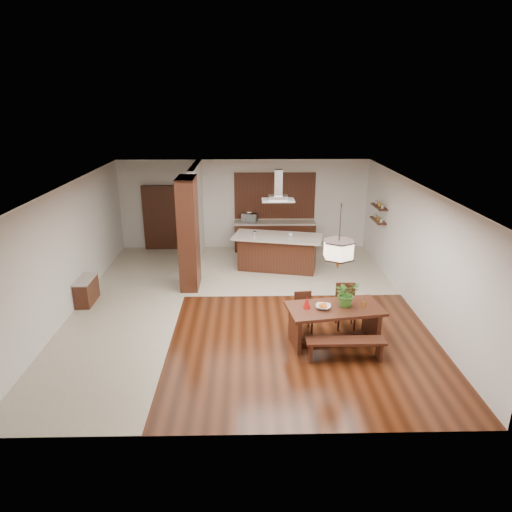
{
  "coord_description": "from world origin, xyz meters",
  "views": [
    {
      "loc": [
        0.08,
        -10.03,
        4.76
      ],
      "look_at": [
        0.3,
        0.0,
        1.25
      ],
      "focal_mm": 32.0,
      "sensor_mm": 36.0,
      "label": 1
    }
  ],
  "objects_px": {
    "foliage_plant": "(346,293)",
    "fruit_bowl": "(323,307)",
    "dining_table": "(334,316)",
    "pendant_lantern": "(339,237)",
    "hallway_console": "(86,291)",
    "dining_chair_left": "(304,313)",
    "dining_bench": "(345,350)",
    "kitchen_island": "(277,252)",
    "range_hood": "(278,185)",
    "microwave": "(250,218)",
    "dining_chair_right": "(346,307)",
    "island_cup": "(291,235)"
  },
  "relations": [
    {
      "from": "fruit_bowl",
      "to": "island_cup",
      "type": "distance_m",
      "value": 4.15
    },
    {
      "from": "foliage_plant",
      "to": "fruit_bowl",
      "type": "relative_size",
      "value": 1.81
    },
    {
      "from": "pendant_lantern",
      "to": "kitchen_island",
      "type": "height_order",
      "value": "pendant_lantern"
    },
    {
      "from": "dining_chair_right",
      "to": "microwave",
      "type": "bearing_deg",
      "value": 113.35
    },
    {
      "from": "foliage_plant",
      "to": "kitchen_island",
      "type": "relative_size",
      "value": 0.2
    },
    {
      "from": "dining_table",
      "to": "island_cup",
      "type": "relative_size",
      "value": 15.55
    },
    {
      "from": "hallway_console",
      "to": "microwave",
      "type": "xyz_separation_m",
      "value": [
        3.99,
        4.0,
        0.77
      ]
    },
    {
      "from": "dining_chair_right",
      "to": "microwave",
      "type": "height_order",
      "value": "microwave"
    },
    {
      "from": "pendant_lantern",
      "to": "range_hood",
      "type": "distance_m",
      "value": 4.29
    },
    {
      "from": "fruit_bowl",
      "to": "range_hood",
      "type": "bearing_deg",
      "value": 98.43
    },
    {
      "from": "dining_table",
      "to": "dining_chair_left",
      "type": "height_order",
      "value": "dining_chair_left"
    },
    {
      "from": "dining_bench",
      "to": "dining_chair_right",
      "type": "relative_size",
      "value": 1.57
    },
    {
      "from": "dining_table",
      "to": "pendant_lantern",
      "type": "xyz_separation_m",
      "value": [
        -0.0,
        0.0,
        1.67
      ]
    },
    {
      "from": "kitchen_island",
      "to": "island_cup",
      "type": "xyz_separation_m",
      "value": [
        0.36,
        -0.12,
        0.55
      ]
    },
    {
      "from": "dining_table",
      "to": "kitchen_island",
      "type": "distance_m",
      "value": 4.28
    },
    {
      "from": "kitchen_island",
      "to": "range_hood",
      "type": "bearing_deg",
      "value": 102.53
    },
    {
      "from": "dining_chair_right",
      "to": "range_hood",
      "type": "relative_size",
      "value": 1.07
    },
    {
      "from": "dining_table",
      "to": "dining_chair_left",
      "type": "xyz_separation_m",
      "value": [
        -0.55,
        0.49,
        -0.15
      ]
    },
    {
      "from": "dining_bench",
      "to": "dining_chair_left",
      "type": "xyz_separation_m",
      "value": [
        -0.65,
        1.16,
        0.21
      ]
    },
    {
      "from": "foliage_plant",
      "to": "microwave",
      "type": "xyz_separation_m",
      "value": [
        -1.88,
        5.94,
        0.03
      ]
    },
    {
      "from": "foliage_plant",
      "to": "kitchen_island",
      "type": "bearing_deg",
      "value": 104.97
    },
    {
      "from": "pendant_lantern",
      "to": "dining_bench",
      "type": "bearing_deg",
      "value": -81.21
    },
    {
      "from": "dining_bench",
      "to": "dining_table",
      "type": "bearing_deg",
      "value": 98.79
    },
    {
      "from": "fruit_bowl",
      "to": "dining_table",
      "type": "bearing_deg",
      "value": 12.96
    },
    {
      "from": "pendant_lantern",
      "to": "microwave",
      "type": "distance_m",
      "value": 6.33
    },
    {
      "from": "island_cup",
      "to": "dining_chair_left",
      "type": "bearing_deg",
      "value": -90.57
    },
    {
      "from": "hallway_console",
      "to": "dining_bench",
      "type": "height_order",
      "value": "hallway_console"
    },
    {
      "from": "fruit_bowl",
      "to": "microwave",
      "type": "bearing_deg",
      "value": 103.13
    },
    {
      "from": "pendant_lantern",
      "to": "range_hood",
      "type": "xyz_separation_m",
      "value": [
        -0.88,
        4.2,
        0.22
      ]
    },
    {
      "from": "range_hood",
      "to": "pendant_lantern",
      "type": "bearing_deg",
      "value": -78.2
    },
    {
      "from": "foliage_plant",
      "to": "microwave",
      "type": "relative_size",
      "value": 1.12
    },
    {
      "from": "dining_chair_right",
      "to": "kitchen_island",
      "type": "height_order",
      "value": "kitchen_island"
    },
    {
      "from": "island_cup",
      "to": "dining_table",
      "type": "bearing_deg",
      "value": -82.79
    },
    {
      "from": "dining_table",
      "to": "pendant_lantern",
      "type": "height_order",
      "value": "pendant_lantern"
    },
    {
      "from": "hallway_console",
      "to": "dining_table",
      "type": "relative_size",
      "value": 0.44
    },
    {
      "from": "hallway_console",
      "to": "dining_chair_right",
      "type": "xyz_separation_m",
      "value": [
        6.03,
        -1.36,
        0.17
      ]
    },
    {
      "from": "foliage_plant",
      "to": "island_cup",
      "type": "height_order",
      "value": "foliage_plant"
    },
    {
      "from": "dining_bench",
      "to": "range_hood",
      "type": "distance_m",
      "value": 5.45
    },
    {
      "from": "fruit_bowl",
      "to": "kitchen_island",
      "type": "bearing_deg",
      "value": 98.44
    },
    {
      "from": "hallway_console",
      "to": "dining_chair_right",
      "type": "bearing_deg",
      "value": -12.73
    },
    {
      "from": "hallway_console",
      "to": "island_cup",
      "type": "height_order",
      "value": "island_cup"
    },
    {
      "from": "fruit_bowl",
      "to": "foliage_plant",
      "type": "bearing_deg",
      "value": 14.35
    },
    {
      "from": "hallway_console",
      "to": "island_cup",
      "type": "relative_size",
      "value": 6.85
    },
    {
      "from": "dining_table",
      "to": "range_hood",
      "type": "distance_m",
      "value": 4.68
    },
    {
      "from": "island_cup",
      "to": "range_hood",
      "type": "bearing_deg",
      "value": 161.35
    },
    {
      "from": "hallway_console",
      "to": "dining_chair_left",
      "type": "height_order",
      "value": "dining_chair_left"
    },
    {
      "from": "foliage_plant",
      "to": "range_hood",
      "type": "height_order",
      "value": "range_hood"
    },
    {
      "from": "hallway_console",
      "to": "pendant_lantern",
      "type": "distance_m",
      "value": 6.3
    },
    {
      "from": "hallway_console",
      "to": "kitchen_island",
      "type": "xyz_separation_m",
      "value": [
        4.78,
        2.19,
        0.21
      ]
    },
    {
      "from": "island_cup",
      "to": "foliage_plant",
      "type": "bearing_deg",
      "value": -79.51
    }
  ]
}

